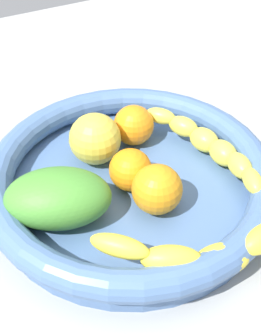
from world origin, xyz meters
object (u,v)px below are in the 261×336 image
object	(u,v)px
apple_yellow	(95,139)
banana_draped_right	(210,146)
banana_draped_left	(218,246)
orange_mid_right	(157,189)
fruit_bowl	(130,180)
mango_green	(58,198)
orange_mid_left	(134,125)
orange_front	(133,170)

from	to	relation	value
apple_yellow	banana_draped_right	bearing A→B (deg)	-27.52
banana_draped_right	apple_yellow	xyz separation A→B (cm)	(-13.48, 7.03, 1.01)
banana_draped_left	orange_mid_right	distance (cm)	10.30
orange_mid_right	apple_yellow	distance (cm)	11.96
banana_draped_left	fruit_bowl	bearing A→B (deg)	100.58
mango_green	orange_mid_left	bearing A→B (deg)	32.07
orange_mid_right	mango_green	size ratio (longest dim) A/B	0.49
banana_draped_left	mango_green	xyz separation A→B (cm)	(-12.73, 13.85, 0.47)
banana_draped_left	orange_front	size ratio (longest dim) A/B	4.94
banana_draped_right	fruit_bowl	bearing A→B (deg)	178.80
banana_draped_left	apple_yellow	bearing A→B (deg)	101.93
fruit_bowl	orange_front	bearing A→B (deg)	-24.14
orange_front	orange_mid_left	xyz separation A→B (cm)	(4.25, 8.03, 0.10)
orange_front	apple_yellow	distance (cm)	7.22
apple_yellow	banana_draped_left	bearing A→B (deg)	-78.07
fruit_bowl	banana_draped_right	bearing A→B (deg)	-1.20
banana_draped_left	apple_yellow	xyz separation A→B (cm)	(-4.60, 21.75, 0.66)
fruit_bowl	banana_draped_right	distance (cm)	11.78
orange_front	orange_mid_right	distance (cm)	4.80
orange_front	banana_draped_right	bearing A→B (deg)	-0.68
orange_mid_left	apple_yellow	distance (cm)	6.43
fruit_bowl	orange_mid_right	bearing A→B (deg)	-77.52
fruit_bowl	mango_green	size ratio (longest dim) A/B	2.96
banana_draped_right	mango_green	world-z (taller)	mango_green
banana_draped_left	orange_front	distance (cm)	15.08
banana_draped_left	apple_yellow	world-z (taller)	apple_yellow
orange_front	fruit_bowl	bearing A→B (deg)	155.86
fruit_bowl	banana_draped_left	size ratio (longest dim) A/B	1.38
orange_front	orange_mid_left	bearing A→B (deg)	62.10
orange_mid_right	banana_draped_left	bearing A→B (deg)	-80.33
fruit_bowl	mango_green	xyz separation A→B (cm)	(-9.94, -1.12, 2.31)
fruit_bowl	orange_mid_left	xyz separation A→B (cm)	(4.49, 7.92, 1.86)
mango_green	banana_draped_right	bearing A→B (deg)	2.31
banana_draped_left	orange_mid_left	world-z (taller)	orange_mid_left
banana_draped_right	mango_green	distance (cm)	21.66
fruit_bowl	orange_mid_right	world-z (taller)	orange_mid_right
orange_mid_left	orange_mid_right	size ratio (longest dim) A/B	0.92
banana_draped_left	orange_mid_right	size ratio (longest dim) A/B	4.37
banana_draped_left	mango_green	world-z (taller)	mango_green
orange_front	mango_green	bearing A→B (deg)	-174.33
fruit_bowl	banana_draped_right	world-z (taller)	banana_draped_right
fruit_bowl	apple_yellow	distance (cm)	7.45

